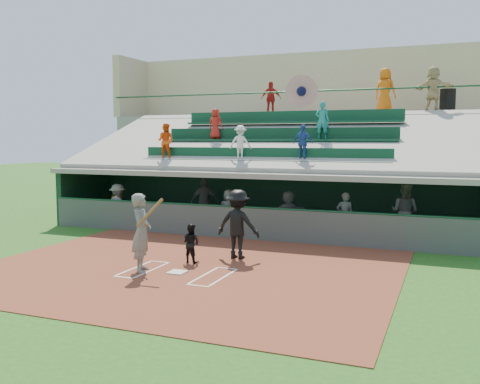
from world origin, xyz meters
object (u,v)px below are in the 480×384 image
at_px(batter_at_plate, 142,232).
at_px(white_table, 116,214).
at_px(water_cooler, 117,201).
at_px(catcher, 191,243).
at_px(trash_bin, 448,101).
at_px(home_plate, 177,272).

relative_size(batter_at_plate, white_table, 2.62).
bearing_deg(water_cooler, batter_at_plate, -51.13).
bearing_deg(white_table, batter_at_plate, -29.59).
bearing_deg(catcher, water_cooler, -30.03).
xyz_separation_m(white_table, trash_bin, (12.47, 6.63, 4.71)).
bearing_deg(white_table, trash_bin, 49.14).
xyz_separation_m(home_plate, trash_bin, (6.21, 12.97, 5.06)).
relative_size(catcher, trash_bin, 1.10).
bearing_deg(batter_at_plate, white_table, 129.29).
xyz_separation_m(water_cooler, trash_bin, (12.39, 6.63, 4.16)).
bearing_deg(water_cooler, home_plate, -45.69).
bearing_deg(batter_at_plate, catcher, 62.19).
bearing_deg(catcher, batter_at_plate, 72.89).
xyz_separation_m(catcher, white_table, (-6.06, 5.15, -0.18)).
height_order(home_plate, white_table, white_table).
bearing_deg(trash_bin, water_cooler, -151.84).
relative_size(white_table, water_cooler, 1.86).
distance_m(batter_at_plate, white_table, 8.46).
bearing_deg(catcher, home_plate, 110.18).
distance_m(home_plate, white_table, 8.91).
xyz_separation_m(catcher, trash_bin, (6.40, 11.79, 4.53)).
relative_size(white_table, trash_bin, 0.79).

